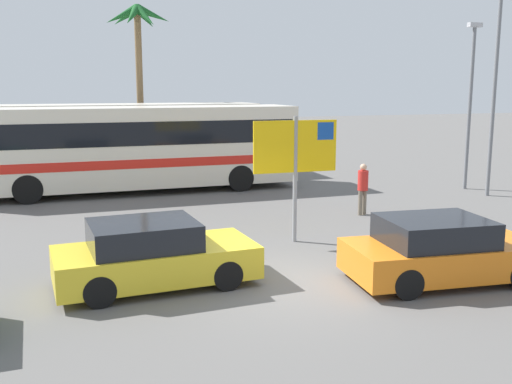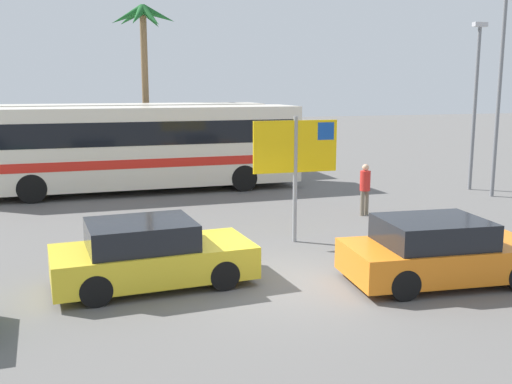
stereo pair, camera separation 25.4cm
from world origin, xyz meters
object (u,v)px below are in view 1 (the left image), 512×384
Objects in this scene: ferry_sign at (297,151)px; bus_front_coach at (134,145)px; bus_rear_coach at (117,137)px; pedestrian_crossing_lot at (363,185)px; car_orange at (441,251)px; car_yellow at (153,255)px.

bus_front_coach is at bearing 110.18° from ferry_sign.
bus_rear_coach is 7.61× the size of pedestrian_crossing_lot.
pedestrian_crossing_lot is (1.59, 6.08, 0.30)m from car_orange.
bus_front_coach is 1.00× the size of bus_rear_coach.
pedestrian_crossing_lot reaches higher than car_yellow.
car_yellow is (-4.02, -2.21, -1.69)m from ferry_sign.
bus_rear_coach reaches higher than car_orange.
car_yellow is at bearing -95.80° from bus_front_coach.
ferry_sign is 4.12m from pedestrian_crossing_lot.
bus_front_coach reaches higher than car_orange.
car_yellow is at bearing -93.39° from bus_rear_coach.
bus_rear_coach is 3.79× the size of ferry_sign.
bus_front_coach is at bearing 81.08° from car_yellow.
ferry_sign reaches higher than car_yellow.
bus_rear_coach is 2.98× the size of car_orange.
ferry_sign reaches higher than pedestrian_crossing_lot.
car_yellow is 2.52× the size of pedestrian_crossing_lot.
pedestrian_crossing_lot is at bearing 28.69° from car_yellow.
car_yellow is at bearing 169.43° from car_orange.
car_orange and car_yellow have the same top height.
car_orange is at bearing 149.08° from pedestrian_crossing_lot.
pedestrian_crossing_lot reaches higher than car_orange.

